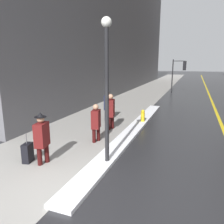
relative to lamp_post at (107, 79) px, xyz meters
name	(u,v)px	position (x,y,z in m)	size (l,w,h in m)	color
ground_plane	(68,191)	(-0.32, -1.67, -2.54)	(160.00, 160.00, 0.00)	#232326
sidewalk_slab	(139,97)	(-2.32, 13.33, -2.53)	(4.00, 80.00, 0.01)	gray
road_centre_stripe	(212,101)	(3.68, 13.33, -2.53)	(0.16, 80.00, 0.00)	gold
snow_bank_curb	(133,130)	(-0.13, 3.36, -2.48)	(0.65, 11.51, 0.10)	white
lamp_post	(107,79)	(0.00, 0.00, 0.00)	(0.28, 0.28, 4.15)	black
traffic_light_near	(180,69)	(0.86, 17.17, -0.17)	(1.31, 0.41, 3.30)	black
pedestrian_in_glasses	(42,136)	(-1.79, -0.67, -1.67)	(0.38, 0.54, 1.59)	#340C0C
pedestrian_trailing	(96,121)	(-1.09, 1.60, -1.72)	(0.37, 0.53, 1.48)	#340C0C
pedestrian_nearside	(111,110)	(-1.16, 3.32, -1.64)	(0.41, 0.76, 1.62)	#340C0C
pedestrian_with_shoulder_bag	(107,103)	(-1.89, 4.77, -1.63)	(0.40, 0.75, 1.67)	black
rolling_suitcase	(28,153)	(-2.30, -0.75, -2.23)	(0.29, 0.40, 0.95)	black
fire_hydrant	(143,117)	(-0.01, 4.81, -2.19)	(0.20, 0.20, 0.70)	gold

